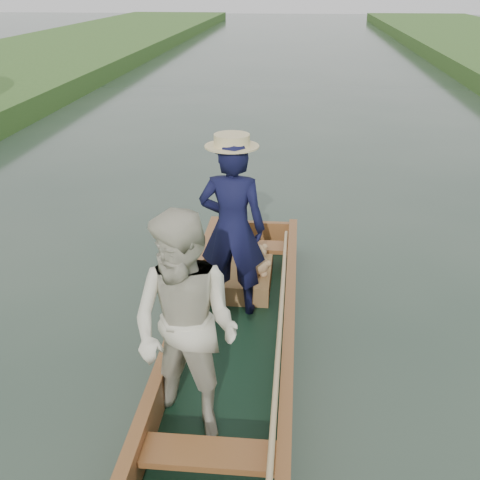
{
  "coord_description": "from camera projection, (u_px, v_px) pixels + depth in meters",
  "views": [
    {
      "loc": [
        0.52,
        -4.76,
        3.3
      ],
      "look_at": [
        0.0,
        0.6,
        0.95
      ],
      "focal_mm": 45.0,
      "sensor_mm": 36.0,
      "label": 1
    }
  ],
  "objects": [
    {
      "name": "ground",
      "position": [
        234.0,
        357.0,
        5.71
      ],
      "size": [
        120.0,
        120.0,
        0.0
      ],
      "primitive_type": "plane",
      "color": "#283D30",
      "rests_on": "ground"
    },
    {
      "name": "trees_far",
      "position": [
        477.0,
        31.0,
        10.79
      ],
      "size": [
        22.44,
        12.58,
        4.55
      ],
      "color": "#47331E",
      "rests_on": "ground"
    },
    {
      "name": "punt",
      "position": [
        218.0,
        304.0,
        5.27
      ],
      "size": [
        1.32,
        5.0,
        1.94
      ],
      "color": "black",
      "rests_on": "ground"
    }
  ]
}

